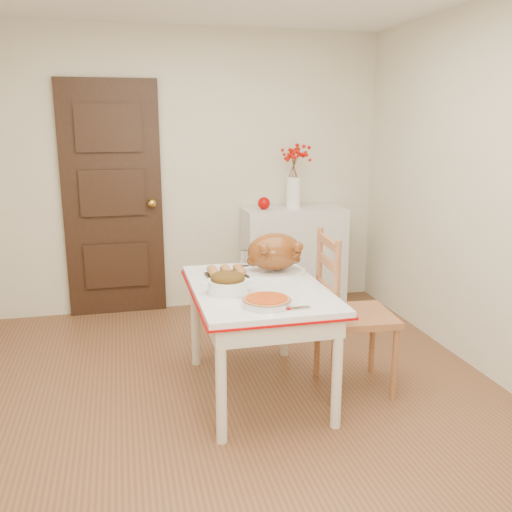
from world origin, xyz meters
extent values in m
cube|color=brown|center=(0.00, 0.00, 0.00)|extent=(3.50, 4.00, 0.00)
cube|color=beige|center=(0.00, 2.00, 1.25)|extent=(3.50, 0.00, 2.50)
cube|color=beige|center=(0.00, -2.00, 1.25)|extent=(3.50, 0.00, 2.50)
cube|color=beige|center=(1.75, 0.00, 1.25)|extent=(0.00, 4.00, 2.50)
cube|color=black|center=(-0.70, 1.97, 1.03)|extent=(0.85, 0.06, 2.06)
cube|color=silver|center=(0.91, 1.78, 0.46)|extent=(0.93, 0.41, 0.93)
sphere|color=#AA0201|center=(0.62, 1.78, 0.98)|extent=(0.11, 0.11, 0.11)
cylinder|color=#B63B0D|center=(0.12, -0.22, 0.75)|extent=(0.32, 0.32, 0.06)
cylinder|color=white|center=(0.19, 0.66, 0.77)|extent=(0.08, 0.08, 0.11)
camera|label=1|loc=(-0.63, -3.07, 1.72)|focal=39.24mm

